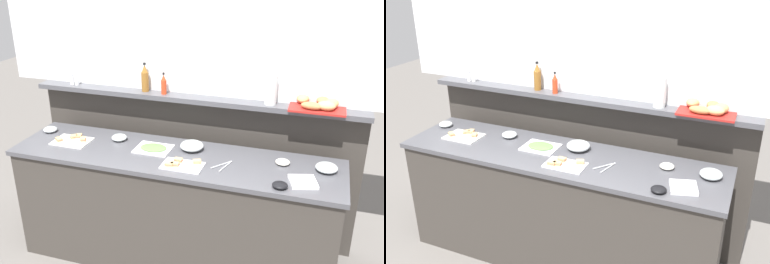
{
  "view_description": "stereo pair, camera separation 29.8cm",
  "coord_description": "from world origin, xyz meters",
  "views": [
    {
      "loc": [
        1.01,
        -2.71,
        2.35
      ],
      "look_at": [
        0.11,
        0.1,
        1.1
      ],
      "focal_mm": 40.79,
      "sensor_mm": 36.0,
      "label": 1
    },
    {
      "loc": [
        1.29,
        -2.6,
        2.35
      ],
      "look_at": [
        0.11,
        0.1,
        1.1
      ],
      "focal_mm": 40.79,
      "sensor_mm": 36.0,
      "label": 2
    }
  ],
  "objects": [
    {
      "name": "back_ledge_unit",
      "position": [
        0.0,
        0.49,
        0.67
      ],
      "size": [
        2.71,
        0.22,
        1.27
      ],
      "color": "#3D3833",
      "rests_on": "ground_plane"
    },
    {
      "name": "sandwich_platter_front",
      "position": [
        -0.85,
        -0.0,
        0.95
      ],
      "size": [
        0.29,
        0.21,
        0.04
      ],
      "color": "white",
      "rests_on": "buffet_counter"
    },
    {
      "name": "salt_shaker",
      "position": [
        -1.07,
        0.41,
        1.31
      ],
      "size": [
        0.03,
        0.03,
        0.09
      ],
      "color": "white",
      "rests_on": "back_ledge_unit"
    },
    {
      "name": "vinegar_bottle_amber",
      "position": [
        -0.39,
        0.43,
        1.37
      ],
      "size": [
        0.06,
        0.06,
        0.24
      ],
      "color": "#8E5B23",
      "rests_on": "back_ledge_unit"
    },
    {
      "name": "serving_tongs",
      "position": [
        0.39,
        -0.05,
        0.94
      ],
      "size": [
        0.12,
        0.18,
        0.01
      ],
      "color": "#B7BABF",
      "rests_on": "buffet_counter"
    },
    {
      "name": "glass_bowl_extra",
      "position": [
        -1.13,
        0.11,
        0.96
      ],
      "size": [
        0.11,
        0.11,
        0.04
      ],
      "color": "silver",
      "rests_on": "buffet_counter"
    },
    {
      "name": "condiment_bowl_dark",
      "position": [
        0.8,
        -0.23,
        0.96
      ],
      "size": [
        0.1,
        0.1,
        0.04
      ],
      "primitive_type": "ellipsoid",
      "color": "black",
      "rests_on": "buffet_counter"
    },
    {
      "name": "ground_plane",
      "position": [
        0.0,
        0.6,
        0.0
      ],
      "size": [
        12.0,
        12.0,
        0.0
      ],
      "primitive_type": "plane",
      "color": "slate"
    },
    {
      "name": "glass_bowl_small",
      "position": [
        1.08,
        0.08,
        0.97
      ],
      "size": [
        0.15,
        0.15,
        0.06
      ],
      "color": "silver",
      "rests_on": "buffet_counter"
    },
    {
      "name": "bread_basket",
      "position": [
        0.97,
        0.42,
        1.3
      ],
      "size": [
        0.4,
        0.29,
        0.08
      ],
      "color": "#B2231E",
      "rests_on": "back_ledge_unit"
    },
    {
      "name": "napkin_stack",
      "position": [
        0.94,
        -0.13,
        0.95
      ],
      "size": [
        0.21,
        0.21,
        0.02
      ],
      "primitive_type": "cube",
      "rotation": [
        0.0,
        0.0,
        0.28
      ],
      "color": "white",
      "rests_on": "buffet_counter"
    },
    {
      "name": "condiment_bowl_red",
      "position": [
        0.78,
        0.1,
        0.96
      ],
      "size": [
        0.1,
        0.1,
        0.04
      ],
      "primitive_type": "ellipsoid",
      "color": "silver",
      "rests_on": "buffet_counter"
    },
    {
      "name": "cold_cuts_platter",
      "position": [
        -0.18,
        0.05,
        0.95
      ],
      "size": [
        0.27,
        0.22,
        0.02
      ],
      "color": "white",
      "rests_on": "buffet_counter"
    },
    {
      "name": "upper_wall_panel",
      "position": [
        0.0,
        0.51,
        1.93
      ],
      "size": [
        3.31,
        0.08,
        1.33
      ],
      "primitive_type": "cube",
      "color": "silver",
      "rests_on": "back_ledge_unit"
    },
    {
      "name": "sandwich_platter_side",
      "position": [
        0.11,
        -0.14,
        0.95
      ],
      "size": [
        0.29,
        0.18,
        0.04
      ],
      "color": "silver",
      "rests_on": "buffet_counter"
    },
    {
      "name": "pepper_shaker",
      "position": [
        -1.02,
        0.41,
        1.31
      ],
      "size": [
        0.03,
        0.03,
        0.09
      ],
      "color": "white",
      "rests_on": "back_ledge_unit"
    },
    {
      "name": "glass_bowl_medium",
      "position": [
        0.1,
        0.13,
        0.97
      ],
      "size": [
        0.18,
        0.18,
        0.07
      ],
      "color": "silver",
      "rests_on": "buffet_counter"
    },
    {
      "name": "water_carafe",
      "position": [
        0.63,
        0.41,
        1.38
      ],
      "size": [
        0.09,
        0.09,
        0.23
      ],
      "primitive_type": "cylinder",
      "color": "silver",
      "rests_on": "back_ledge_unit"
    },
    {
      "name": "glass_bowl_large",
      "position": [
        -0.5,
        0.13,
        0.96
      ],
      "size": [
        0.12,
        0.12,
        0.05
      ],
      "color": "silver",
      "rests_on": "buffet_counter"
    },
    {
      "name": "buffet_counter",
      "position": [
        0.0,
        0.0,
        0.47
      ],
      "size": [
        2.46,
        0.63,
        0.94
      ],
      "color": "#3D3833",
      "rests_on": "ground_plane"
    },
    {
      "name": "hot_sauce_bottle",
      "position": [
        -0.22,
        0.4,
        1.34
      ],
      "size": [
        0.04,
        0.04,
        0.18
      ],
      "color": "red",
      "rests_on": "back_ledge_unit"
    }
  ]
}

